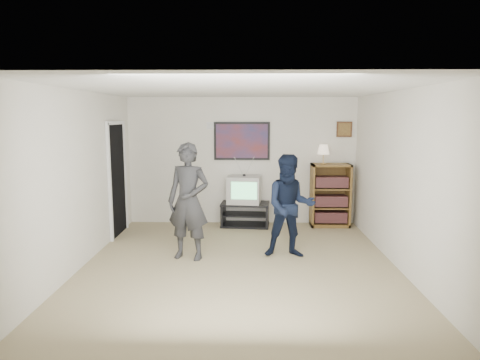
{
  "coord_description": "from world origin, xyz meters",
  "views": [
    {
      "loc": [
        0.12,
        -5.95,
        2.14
      ],
      "look_at": [
        -0.0,
        0.65,
        1.15
      ],
      "focal_mm": 32.0,
      "sensor_mm": 36.0,
      "label": 1
    }
  ],
  "objects_px": {
    "person_short": "(290,206)",
    "crt_television": "(244,189)",
    "bookshelf": "(330,195)",
    "person_tall": "(188,201)",
    "media_stand": "(245,214)"
  },
  "relations": [
    {
      "from": "crt_television",
      "to": "bookshelf",
      "type": "relative_size",
      "value": 0.51
    },
    {
      "from": "person_short",
      "to": "crt_television",
      "type": "bearing_deg",
      "value": 110.57
    },
    {
      "from": "bookshelf",
      "to": "person_tall",
      "type": "height_order",
      "value": "person_tall"
    },
    {
      "from": "media_stand",
      "to": "person_short",
      "type": "height_order",
      "value": "person_short"
    },
    {
      "from": "person_short",
      "to": "media_stand",
      "type": "bearing_deg",
      "value": 109.99
    },
    {
      "from": "person_tall",
      "to": "person_short",
      "type": "height_order",
      "value": "person_tall"
    },
    {
      "from": "media_stand",
      "to": "person_tall",
      "type": "xyz_separation_m",
      "value": [
        -0.84,
        -1.94,
        0.65
      ]
    },
    {
      "from": "crt_television",
      "to": "bookshelf",
      "type": "xyz_separation_m",
      "value": [
        1.68,
        0.05,
        -0.12
      ]
    },
    {
      "from": "person_short",
      "to": "person_tall",
      "type": "bearing_deg",
      "value": -176.73
    },
    {
      "from": "media_stand",
      "to": "bookshelf",
      "type": "distance_m",
      "value": 1.7
    },
    {
      "from": "bookshelf",
      "to": "person_tall",
      "type": "relative_size",
      "value": 0.7
    },
    {
      "from": "bookshelf",
      "to": "person_tall",
      "type": "distance_m",
      "value": 3.2
    },
    {
      "from": "media_stand",
      "to": "bookshelf",
      "type": "xyz_separation_m",
      "value": [
        1.66,
        0.05,
        0.38
      ]
    },
    {
      "from": "bookshelf",
      "to": "crt_television",
      "type": "bearing_deg",
      "value": -178.29
    },
    {
      "from": "media_stand",
      "to": "crt_television",
      "type": "bearing_deg",
      "value": -174.78
    }
  ]
}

